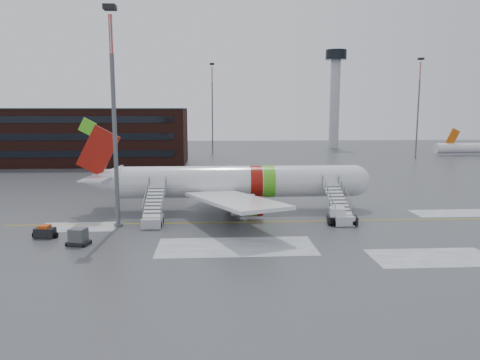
{
  "coord_description": "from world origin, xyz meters",
  "views": [
    {
      "loc": [
        -8.0,
        -50.15,
        12.15
      ],
      "look_at": [
        -4.88,
        3.21,
        4.0
      ],
      "focal_mm": 35.0,
      "sensor_mm": 36.0,
      "label": 1
    }
  ],
  "objects": [
    {
      "name": "airstair_fwd",
      "position": [
        5.72,
        -1.33,
        1.06
      ],
      "size": [
        2.05,
        7.7,
        3.48
      ],
      "color": "silver",
      "rests_on": "ground"
    },
    {
      "name": "light_mast_near",
      "position": [
        -17.9,
        -2.0,
        11.59
      ],
      "size": [
        1.2,
        1.2,
        22.19
      ],
      "color": "#595B60",
      "rests_on": "ground"
    },
    {
      "name": "airstair_aft",
      "position": [
        -14.34,
        -1.33,
        1.06
      ],
      "size": [
        2.05,
        7.7,
        3.48
      ],
      "color": "#B3B5BA",
      "rests_on": "ground"
    },
    {
      "name": "terminal_building",
      "position": [
        -45.0,
        54.98,
        6.2
      ],
      "size": [
        62.0,
        16.11,
        12.3
      ],
      "color": "#3F1E16",
      "rests_on": "ground"
    },
    {
      "name": "pushback_tug",
      "position": [
        5.49,
        -2.41,
        0.79
      ],
      "size": [
        3.34,
        2.71,
        1.78
      ],
      "color": "black",
      "rests_on": "ground"
    },
    {
      "name": "light_mast_far_n",
      "position": [
        -8.0,
        78.0,
        13.84
      ],
      "size": [
        1.2,
        1.2,
        24.25
      ],
      "color": "#595B60",
      "rests_on": "ground"
    },
    {
      "name": "uld_container",
      "position": [
        -20.15,
        -8.59,
        0.72
      ],
      "size": [
        2.16,
        1.8,
        1.53
      ],
      "color": "black",
      "rests_on": "ground"
    },
    {
      "name": "airliner",
      "position": [
        -5.83,
        5.21,
        3.42
      ],
      "size": [
        35.03,
        32.97,
        11.18
      ],
      "color": "white",
      "rests_on": "ground"
    },
    {
      "name": "ground",
      "position": [
        0.0,
        0.0,
        0.0
      ],
      "size": [
        260.0,
        260.0,
        0.0
      ],
      "primitive_type": "plane",
      "color": "#494C4F",
      "rests_on": "ground"
    },
    {
      "name": "baggage_tractor",
      "position": [
        -24.01,
        -5.97,
        0.52
      ],
      "size": [
        2.41,
        1.28,
        1.22
      ],
      "color": "black",
      "rests_on": "ground"
    },
    {
      "name": "light_mast_far_ne",
      "position": [
        42.0,
        62.0,
        13.84
      ],
      "size": [
        1.2,
        1.2,
        24.25
      ],
      "color": "#595B60",
      "rests_on": "ground"
    },
    {
      "name": "control_tower",
      "position": [
        30.0,
        95.0,
        18.75
      ],
      "size": [
        6.4,
        6.4,
        30.0
      ],
      "color": "#B2B5BA",
      "rests_on": "ground"
    }
  ]
}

